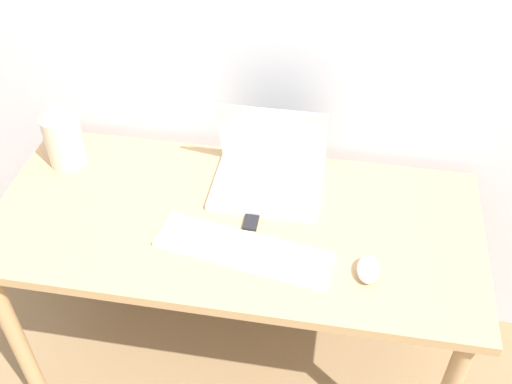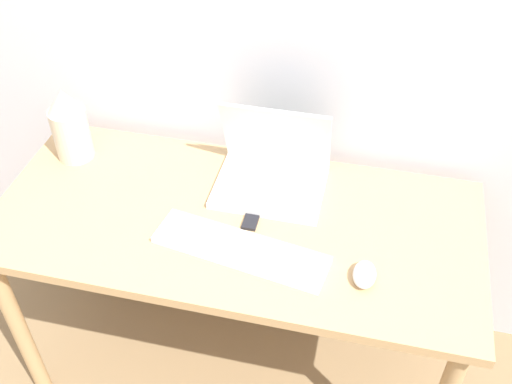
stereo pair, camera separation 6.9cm
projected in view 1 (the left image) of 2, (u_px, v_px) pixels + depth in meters
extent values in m
cube|color=tan|center=(235.00, 223.00, 1.67)|extent=(1.36, 0.62, 0.03)
cylinder|color=tan|center=(18.00, 342.00, 1.81)|extent=(0.05, 0.05, 0.70)
cylinder|color=tan|center=(83.00, 224.00, 2.18)|extent=(0.05, 0.05, 0.70)
cylinder|color=tan|center=(433.00, 269.00, 2.02)|extent=(0.05, 0.05, 0.70)
cube|color=white|center=(267.00, 186.00, 1.75)|extent=(0.31, 0.25, 0.02)
cube|color=silver|center=(267.00, 186.00, 1.73)|extent=(0.26, 0.14, 0.00)
cube|color=white|center=(272.00, 136.00, 1.72)|extent=(0.31, 0.09, 0.24)
cube|color=black|center=(273.00, 133.00, 1.73)|extent=(0.28, 0.07, 0.20)
cube|color=white|center=(243.00, 250.00, 1.56)|extent=(0.48, 0.20, 0.02)
cube|color=silver|center=(243.00, 247.00, 1.56)|extent=(0.44, 0.17, 0.00)
ellipsoid|color=silver|center=(368.00, 270.00, 1.50)|extent=(0.06, 0.09, 0.04)
cylinder|color=beige|center=(64.00, 140.00, 1.79)|extent=(0.11, 0.11, 0.17)
cone|color=beige|center=(55.00, 107.00, 1.71)|extent=(0.11, 0.11, 0.07)
cube|color=black|center=(251.00, 221.00, 1.65)|extent=(0.04, 0.06, 0.01)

